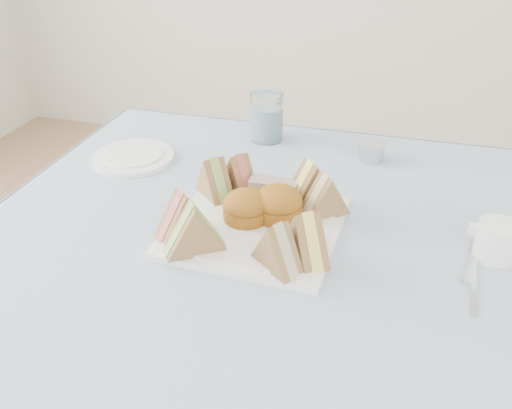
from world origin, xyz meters
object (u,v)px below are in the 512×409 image
(table, at_px, (261,395))
(serving_plate, at_px, (256,226))
(creamer_jug, at_px, (498,241))
(water_glass, at_px, (267,117))

(table, bearing_deg, serving_plate, 119.04)
(creamer_jug, bearing_deg, serving_plate, -167.19)
(table, relative_size, creamer_jug, 13.24)
(table, height_order, serving_plate, serving_plate)
(water_glass, bearing_deg, table, -76.41)
(table, relative_size, water_glass, 8.08)
(serving_plate, bearing_deg, table, -58.24)
(creamer_jug, bearing_deg, table, -161.42)
(water_glass, bearing_deg, creamer_jug, -36.85)
(serving_plate, relative_size, creamer_jug, 4.16)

